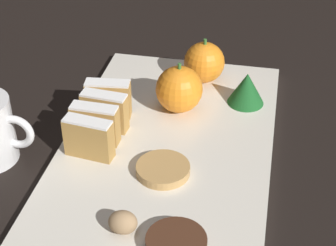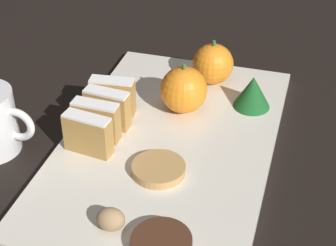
# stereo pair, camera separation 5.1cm
# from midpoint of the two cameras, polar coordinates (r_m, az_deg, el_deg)

# --- Properties ---
(ground_plane) EXTENTS (6.00, 6.00, 0.00)m
(ground_plane) POSITION_cam_midpoint_polar(r_m,az_deg,el_deg) (0.77, -1.90, -2.62)
(ground_plane) COLOR black
(serving_platter) EXTENTS (0.28, 0.46, 0.01)m
(serving_platter) POSITION_cam_midpoint_polar(r_m,az_deg,el_deg) (0.76, -1.91, -2.26)
(serving_platter) COLOR silver
(serving_platter) RESTS_ON ground_plane
(stollen_slice_front) EXTENTS (0.07, 0.03, 0.06)m
(stollen_slice_front) POSITION_cam_midpoint_polar(r_m,az_deg,el_deg) (0.73, -10.04, -1.56)
(stollen_slice_front) COLOR #B28442
(stollen_slice_front) RESTS_ON serving_platter
(stollen_slice_second) EXTENTS (0.06, 0.02, 0.06)m
(stollen_slice_second) POSITION_cam_midpoint_polar(r_m,az_deg,el_deg) (0.75, -9.33, -0.14)
(stollen_slice_second) COLOR #B28442
(stollen_slice_second) RESTS_ON serving_platter
(stollen_slice_third) EXTENTS (0.07, 0.03, 0.06)m
(stollen_slice_third) POSITION_cam_midpoint_polar(r_m,az_deg,el_deg) (0.78, -8.31, 1.15)
(stollen_slice_third) COLOR #B28442
(stollen_slice_third) RESTS_ON serving_platter
(stollen_slice_fourth) EXTENTS (0.07, 0.03, 0.06)m
(stollen_slice_fourth) POSITION_cam_midpoint_polar(r_m,az_deg,el_deg) (0.80, -7.90, 2.42)
(stollen_slice_fourth) COLOR #B28442
(stollen_slice_fourth) RESTS_ON serving_platter
(orange_near) EXTENTS (0.06, 0.06, 0.07)m
(orange_near) POSITION_cam_midpoint_polar(r_m,az_deg,el_deg) (0.88, 2.05, 6.14)
(orange_near) COLOR orange
(orange_near) RESTS_ON serving_platter
(orange_far) EXTENTS (0.07, 0.07, 0.08)m
(orange_far) POSITION_cam_midpoint_polar(r_m,az_deg,el_deg) (0.81, -0.82, 3.42)
(orange_far) COLOR orange
(orange_far) RESTS_ON serving_platter
(walnut) EXTENTS (0.03, 0.03, 0.03)m
(walnut) POSITION_cam_midpoint_polar(r_m,az_deg,el_deg) (0.63, -6.95, -10.05)
(walnut) COLOR tan
(walnut) RESTS_ON serving_platter
(chocolate_cookie) EXTENTS (0.07, 0.07, 0.01)m
(chocolate_cookie) POSITION_cam_midpoint_polar(r_m,az_deg,el_deg) (0.61, -1.59, -12.16)
(chocolate_cookie) COLOR #472819
(chocolate_cookie) RESTS_ON serving_platter
(gingerbread_cookie) EXTENTS (0.07, 0.07, 0.01)m
(gingerbread_cookie) POSITION_cam_midpoint_polar(r_m,az_deg,el_deg) (0.70, -2.58, -4.78)
(gingerbread_cookie) COLOR tan
(gingerbread_cookie) RESTS_ON serving_platter
(evergreen_sprig) EXTENTS (0.05, 0.05, 0.05)m
(evergreen_sprig) POSITION_cam_midpoint_polar(r_m,az_deg,el_deg) (0.83, 6.25, 3.49)
(evergreen_sprig) COLOR #195623
(evergreen_sprig) RESTS_ON serving_platter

